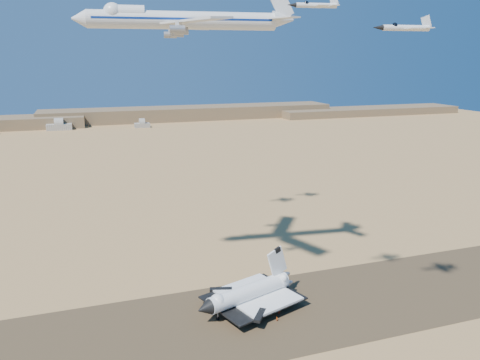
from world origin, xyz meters
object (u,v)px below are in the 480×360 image
object	(u,v)px
crew_b	(278,310)
chase_jet_f	(236,24)
chase_jet_e	(196,21)
crew_a	(277,319)
shuttle	(248,294)
chase_jet_b	(405,28)
crew_c	(279,312)
carrier_747	(177,20)
chase_jet_a	(315,5)

from	to	relation	value
crew_b	chase_jet_f	size ratio (longest dim) A/B	0.11
crew_b	chase_jet_e	xyz separation A→B (m)	(-7.29, 79.66, 100.20)
crew_a	chase_jet_e	distance (m)	131.40
shuttle	crew_b	xyz separation A→B (m)	(8.60, -5.93, -4.41)
chase_jet_b	crew_a	bearing A→B (deg)	143.34
crew_a	crew_c	size ratio (longest dim) A/B	0.90
crew_a	carrier_747	bearing A→B (deg)	16.21
crew_b	chase_jet_a	xyz separation A→B (m)	(2.72, -14.11, 97.53)
chase_jet_a	chase_jet_b	xyz separation A→B (m)	(18.59, -13.69, -6.16)
carrier_747	crew_b	world-z (taller)	carrier_747
crew_a	chase_jet_a	distance (m)	98.10
carrier_747	chase_jet_a	xyz separation A→B (m)	(29.19, -40.24, 1.50)
chase_jet_b	chase_jet_e	xyz separation A→B (m)	(-28.60, 107.46, 8.83)
crew_b	chase_jet_f	bearing A→B (deg)	-21.90
carrier_747	chase_jet_f	xyz separation A→B (m)	(39.88, 59.69, 3.60)
chase_jet_b	chase_jet_f	bearing A→B (deg)	100.91
crew_a	chase_jet_f	world-z (taller)	chase_jet_f
crew_b	crew_a	bearing A→B (deg)	141.66
crew_b	shuttle	bearing A→B (deg)	42.40
carrier_747	crew_a	size ratio (longest dim) A/B	46.05
chase_jet_e	chase_jet_f	bearing A→B (deg)	21.55
chase_jet_b	chase_jet_e	distance (m)	111.55
shuttle	crew_a	bearing A→B (deg)	-79.78
chase_jet_a	crew_b	bearing A→B (deg)	109.50
crew_b	chase_jet_a	bearing A→B (deg)	177.90
crew_a	chase_jet_e	world-z (taller)	chase_jet_e
crew_c	chase_jet_f	size ratio (longest dim) A/B	0.12
chase_jet_f	chase_jet_b	bearing A→B (deg)	-72.97
crew_c	chase_jet_a	size ratio (longest dim) A/B	0.13
crew_a	crew_c	xyz separation A→B (m)	(2.41, 3.93, 0.09)
crew_c	crew_a	bearing A→B (deg)	100.61
crew_c	chase_jet_f	bearing A→B (deg)	-56.72
carrier_747	crew_b	bearing A→B (deg)	-37.89
chase_jet_f	chase_jet_a	bearing A→B (deg)	-83.05
crew_b	chase_jet_e	world-z (taller)	chase_jet_e
chase_jet_b	crew_c	bearing A→B (deg)	135.74
chase_jet_f	crew_a	bearing A→B (deg)	-86.84
shuttle	crew_b	bearing A→B (deg)	-53.33
chase_jet_b	chase_jet_a	bearing A→B (deg)	150.56
chase_jet_a	chase_jet_f	world-z (taller)	chase_jet_f
shuttle	chase_jet_e	size ratio (longest dim) A/B	2.48
crew_a	chase_jet_e	size ratio (longest dim) A/B	0.10
shuttle	crew_a	distance (m)	13.45
crew_c	crew_b	bearing A→B (deg)	-50.07
shuttle	chase_jet_f	bearing A→B (deg)	55.85
chase_jet_b	chase_jet_e	world-z (taller)	chase_jet_e
carrier_747	crew_b	size ratio (longest dim) A/B	44.72
carrier_747	chase_jet_e	bearing A→B (deg)	77.03
shuttle	chase_jet_f	world-z (taller)	chase_jet_f
chase_jet_b	chase_jet_f	xyz separation A→B (m)	(-7.89, 113.62, 8.25)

